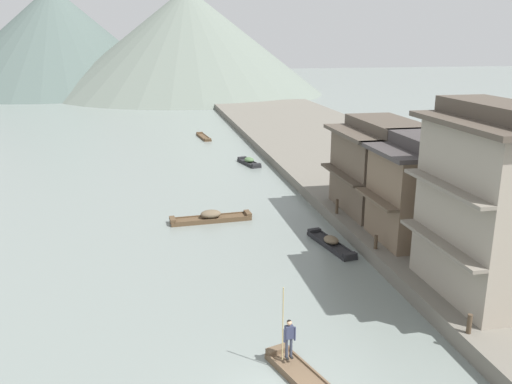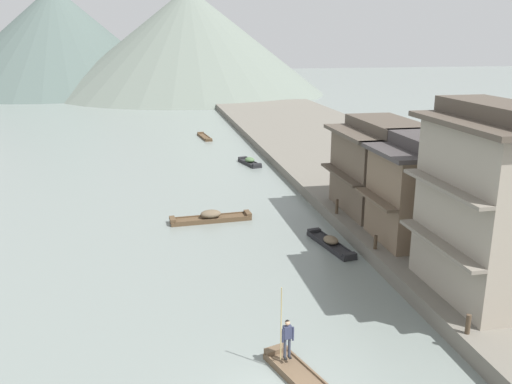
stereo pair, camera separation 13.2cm
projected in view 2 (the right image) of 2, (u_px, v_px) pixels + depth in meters
riverbank_right at (381, 170)px, 49.76m from camera, size 18.00×110.00×0.82m
boat_foreground_poled at (304, 380)px, 19.81m from camera, size 2.30×4.39×0.42m
boatman_person at (287, 334)px, 20.43m from camera, size 0.56×0.29×3.04m
boat_moored_nearest at (211, 218)px, 37.24m from camera, size 5.67×1.48×0.80m
boat_moored_second at (331, 243)px, 32.71m from camera, size 1.72×4.79×0.66m
boat_moored_third at (205, 137)px, 67.90m from camera, size 1.45×5.22×0.37m
boat_moored_far at (250, 162)px, 53.80m from camera, size 1.85×3.86×0.72m
house_waterfront_nearest at (493, 204)px, 24.00m from camera, size 5.47×7.19×8.74m
house_waterfront_second at (429, 189)px, 31.04m from camera, size 7.00×5.49×6.14m
house_waterfront_tall at (385, 167)px, 36.51m from camera, size 6.80×7.15×6.14m
mooring_post_dock_near at (468, 324)px, 21.53m from camera, size 0.20×0.20×0.83m
mooring_post_dock_mid at (375, 242)px, 30.19m from camera, size 0.20×0.20×0.80m
mooring_post_dock_far at (337, 207)px, 36.23m from camera, size 0.20×0.20×0.97m
hill_far_west at (57, 39)px, 124.94m from camera, size 55.02×55.02×23.45m
hill_far_centre at (190, 41)px, 118.99m from camera, size 59.39×59.39×22.58m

